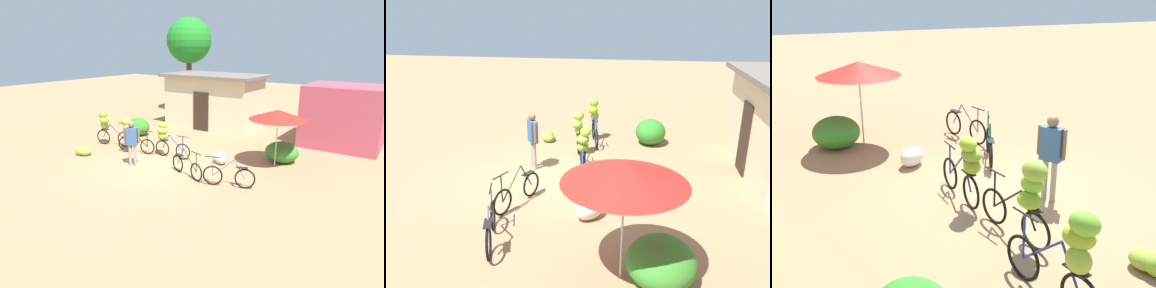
# 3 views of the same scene
# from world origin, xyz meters

# --- Properties ---
(ground_plane) EXTENTS (60.00, 60.00, 0.00)m
(ground_plane) POSITION_xyz_m (0.00, 0.00, 0.00)
(ground_plane) COLOR #A77D56
(building_low) EXTENTS (5.32, 3.00, 2.83)m
(building_low) POSITION_xyz_m (-1.50, 6.67, 1.44)
(building_low) COLOR beige
(building_low) RESTS_ON ground
(shop_pink) EXTENTS (3.20, 2.80, 2.66)m
(shop_pink) POSITION_xyz_m (5.12, 6.73, 1.33)
(shop_pink) COLOR #B94759
(shop_pink) RESTS_ON ground
(tree_behind_building) EXTENTS (2.84, 2.84, 6.02)m
(tree_behind_building) POSITION_xyz_m (-4.89, 9.15, 4.55)
(tree_behind_building) COLOR brown
(tree_behind_building) RESTS_ON ground
(hedge_bush_front_left) EXTENTS (1.24, 1.03, 0.87)m
(hedge_bush_front_left) POSITION_xyz_m (-3.54, 2.85, 0.43)
(hedge_bush_front_left) COLOR #318329
(hedge_bush_front_left) RESTS_ON ground
(hedge_bush_front_right) EXTENTS (1.27, 1.17, 0.78)m
(hedge_bush_front_right) POSITION_xyz_m (3.73, 3.06, 0.39)
(hedge_bush_front_right) COLOR #35842B
(hedge_bush_front_right) RESTS_ON ground
(market_umbrella) EXTENTS (2.05, 2.05, 2.12)m
(market_umbrella) POSITION_xyz_m (3.72, 2.40, 1.94)
(market_umbrella) COLOR beige
(market_umbrella) RESTS_ON ground
(bicycle_leftmost) EXTENTS (1.69, 0.63, 1.50)m
(bicycle_leftmost) POSITION_xyz_m (-3.49, 0.86, 0.89)
(bicycle_leftmost) COLOR black
(bicycle_leftmost) RESTS_ON ground
(bicycle_near_pile) EXTENTS (1.61, 0.60, 1.47)m
(bicycle_near_pile) POSITION_xyz_m (-1.87, 0.62, 0.89)
(bicycle_near_pile) COLOR black
(bicycle_near_pile) RESTS_ON ground
(bicycle_center_loaded) EXTENTS (1.60, 0.45, 1.40)m
(bicycle_center_loaded) POSITION_xyz_m (-0.31, 1.04, 0.83)
(bicycle_center_loaded) COLOR black
(bicycle_center_loaded) RESTS_ON ground
(bicycle_by_shop) EXTENTS (1.61, 0.59, 0.97)m
(bicycle_by_shop) POSITION_xyz_m (1.60, -0.20, 0.35)
(bicycle_by_shop) COLOR black
(bicycle_by_shop) RESTS_ON ground
(bicycle_rightmost) EXTENTS (1.60, 0.59, 0.96)m
(bicycle_rightmost) POSITION_xyz_m (3.20, -0.17, 0.36)
(bicycle_rightmost) COLOR black
(bicycle_rightmost) RESTS_ON ground
(banana_pile_on_ground) EXTENTS (0.76, 0.64, 0.35)m
(banana_pile_on_ground) POSITION_xyz_m (-3.18, -0.75, 0.16)
(banana_pile_on_ground) COLOR #88B230
(banana_pile_on_ground) RESTS_ON ground
(produce_sack) EXTENTS (0.81, 0.80, 0.44)m
(produce_sack) POSITION_xyz_m (1.91, 1.57, 0.22)
(produce_sack) COLOR silver
(produce_sack) RESTS_ON ground
(person_vendor) EXTENTS (0.49, 0.39, 1.68)m
(person_vendor) POSITION_xyz_m (-0.63, -0.49, 1.03)
(person_vendor) COLOR gray
(person_vendor) RESTS_ON ground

